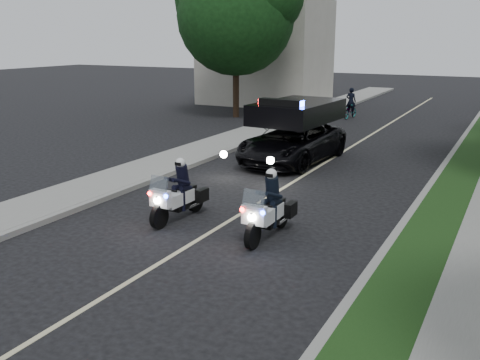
# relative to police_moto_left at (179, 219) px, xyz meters

# --- Properties ---
(ground) EXTENTS (120.00, 120.00, 0.00)m
(ground) POSITION_rel_police_moto_left_xyz_m (1.23, -1.99, 0.00)
(ground) COLOR black
(ground) RESTS_ON ground
(curb_right) EXTENTS (0.20, 60.00, 0.15)m
(curb_right) POSITION_rel_police_moto_left_xyz_m (5.33, 8.01, 0.07)
(curb_right) COLOR gray
(curb_right) RESTS_ON ground
(grass_verge) EXTENTS (1.20, 60.00, 0.16)m
(grass_verge) POSITION_rel_police_moto_left_xyz_m (6.03, 8.01, 0.08)
(grass_verge) COLOR #193814
(grass_verge) RESTS_ON ground
(curb_left) EXTENTS (0.20, 60.00, 0.15)m
(curb_left) POSITION_rel_police_moto_left_xyz_m (-2.87, 8.01, 0.07)
(curb_left) COLOR gray
(curb_left) RESTS_ON ground
(sidewalk_left) EXTENTS (2.00, 60.00, 0.16)m
(sidewalk_left) POSITION_rel_police_moto_left_xyz_m (-3.97, 8.01, 0.08)
(sidewalk_left) COLOR gray
(sidewalk_left) RESTS_ON ground
(building_far) EXTENTS (8.00, 6.00, 7.00)m
(building_far) POSITION_rel_police_moto_left_xyz_m (-8.77, 24.01, 3.50)
(building_far) COLOR #A8A396
(building_far) RESTS_ON ground
(lane_marking) EXTENTS (0.12, 50.00, 0.01)m
(lane_marking) POSITION_rel_police_moto_left_xyz_m (1.23, 8.01, 0.00)
(lane_marking) COLOR #BFB78C
(lane_marking) RESTS_ON ground
(police_moto_left) EXTENTS (0.75, 1.94, 1.62)m
(police_moto_left) POSITION_rel_police_moto_left_xyz_m (0.00, 0.00, 0.00)
(police_moto_left) COLOR white
(police_moto_left) RESTS_ON ground
(police_moto_right) EXTENTS (0.68, 1.95, 1.66)m
(police_moto_right) POSITION_rel_police_moto_left_xyz_m (2.61, -0.10, 0.00)
(police_moto_right) COLOR white
(police_moto_right) RESTS_ON ground
(police_suv) EXTENTS (2.86, 5.60, 2.65)m
(police_suv) POSITION_rel_police_moto_left_xyz_m (0.05, 7.60, 0.00)
(police_suv) COLOR black
(police_suv) RESTS_ON ground
(bicycle) EXTENTS (0.74, 1.69, 0.86)m
(bicycle) POSITION_rel_police_moto_left_xyz_m (-1.24, 19.59, 0.00)
(bicycle) COLOR black
(bicycle) RESTS_ON ground
(cyclist) EXTENTS (0.57, 0.38, 1.57)m
(cyclist) POSITION_rel_police_moto_left_xyz_m (-1.24, 19.59, 0.00)
(cyclist) COLOR black
(cyclist) RESTS_ON ground
(tree_left_near) EXTENTS (8.74, 8.74, 11.09)m
(tree_left_near) POSITION_rel_police_moto_left_xyz_m (-7.37, 17.01, 0.00)
(tree_left_near) COLOR #143E15
(tree_left_near) RESTS_ON ground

